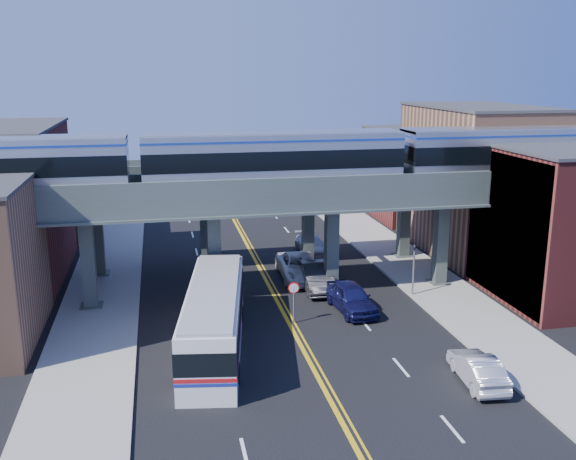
% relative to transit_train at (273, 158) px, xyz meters
% --- Properties ---
extents(ground, '(120.00, 120.00, 0.00)m').
position_rel_transit_train_xyz_m(ground, '(0.01, -8.00, -9.45)').
color(ground, black).
rests_on(ground, ground).
extents(sidewalk_west, '(5.00, 70.00, 0.16)m').
position_rel_transit_train_xyz_m(sidewalk_west, '(-11.49, 2.00, -9.37)').
color(sidewalk_west, gray).
rests_on(sidewalk_west, ground).
extents(sidewalk_east, '(5.00, 70.00, 0.16)m').
position_rel_transit_train_xyz_m(sidewalk_east, '(11.51, 2.00, -9.37)').
color(sidewalk_east, gray).
rests_on(sidewalk_east, ground).
extents(building_west_b, '(8.00, 14.00, 11.00)m').
position_rel_transit_train_xyz_m(building_west_b, '(-18.49, 8.00, -3.95)').
color(building_west_b, maroon).
rests_on(building_west_b, ground).
extents(building_west_c, '(8.00, 10.00, 8.00)m').
position_rel_transit_train_xyz_m(building_west_c, '(-18.49, 21.00, -5.45)').
color(building_west_c, '#8E6249').
rests_on(building_west_c, ground).
extents(building_east_a, '(8.00, 10.00, 10.00)m').
position_rel_transit_train_xyz_m(building_east_a, '(18.51, -4.00, -4.45)').
color(building_east_a, maroon).
rests_on(building_east_a, ground).
extents(building_east_b, '(8.00, 14.00, 12.00)m').
position_rel_transit_train_xyz_m(building_east_b, '(18.51, 8.00, -3.45)').
color(building_east_b, '#8E6249').
rests_on(building_east_b, ground).
extents(building_east_c, '(8.00, 10.00, 9.00)m').
position_rel_transit_train_xyz_m(building_east_c, '(18.51, 21.00, -4.95)').
color(building_east_c, maroon).
rests_on(building_east_c, ground).
extents(mural_panel, '(0.10, 9.50, 9.50)m').
position_rel_transit_train_xyz_m(mural_panel, '(14.56, -4.00, -4.70)').
color(mural_panel, teal).
rests_on(mural_panel, ground).
extents(elevated_viaduct_near, '(52.00, 3.60, 7.40)m').
position_rel_transit_train_xyz_m(elevated_viaduct_near, '(0.01, 0.00, -2.98)').
color(elevated_viaduct_near, '#3A4441').
rests_on(elevated_viaduct_near, ground).
extents(elevated_viaduct_far, '(52.00, 3.60, 7.40)m').
position_rel_transit_train_xyz_m(elevated_viaduct_far, '(0.01, 7.00, -2.98)').
color(elevated_viaduct_far, '#3A4441').
rests_on(elevated_viaduct_far, ground).
extents(transit_train, '(51.68, 3.24, 3.79)m').
position_rel_transit_train_xyz_m(transit_train, '(0.00, 0.00, 0.00)').
color(transit_train, black).
rests_on(transit_train, elevated_viaduct_near).
extents(stop_sign, '(0.76, 0.09, 2.63)m').
position_rel_transit_train_xyz_m(stop_sign, '(0.31, -5.00, -7.69)').
color(stop_sign, slate).
rests_on(stop_sign, ground).
extents(traffic_signal, '(0.15, 0.18, 4.10)m').
position_rel_transit_train_xyz_m(traffic_signal, '(9.21, -2.00, -7.15)').
color(traffic_signal, slate).
rests_on(traffic_signal, ground).
extents(transit_bus, '(4.87, 13.39, 3.37)m').
position_rel_transit_train_xyz_m(transit_bus, '(-4.72, -7.68, -7.71)').
color(transit_bus, silver).
rests_on(transit_bus, ground).
extents(car_lane_a, '(2.57, 5.39, 1.78)m').
position_rel_transit_train_xyz_m(car_lane_a, '(4.33, -3.72, -8.56)').
color(car_lane_a, '#10113E').
rests_on(car_lane_a, ground).
extents(car_lane_b, '(2.22, 5.62, 1.82)m').
position_rel_transit_train_xyz_m(car_lane_b, '(3.19, 0.84, -8.53)').
color(car_lane_b, '#2A2A2C').
rests_on(car_lane_b, ground).
extents(car_lane_c, '(3.07, 6.36, 1.75)m').
position_rel_transit_train_xyz_m(car_lane_c, '(2.57, 3.45, -8.57)').
color(car_lane_c, silver).
rests_on(car_lane_c, ground).
extents(car_lane_d, '(2.24, 5.17, 1.48)m').
position_rel_transit_train_xyz_m(car_lane_d, '(5.00, 9.60, -8.70)').
color(car_lane_d, '#BABABF').
rests_on(car_lane_d, ground).
extents(car_parked_curb, '(2.00, 4.66, 1.49)m').
position_rel_transit_train_xyz_m(car_parked_curb, '(7.55, -14.33, -8.70)').
color(car_parked_curb, '#B1B2B6').
rests_on(car_parked_curb, ground).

